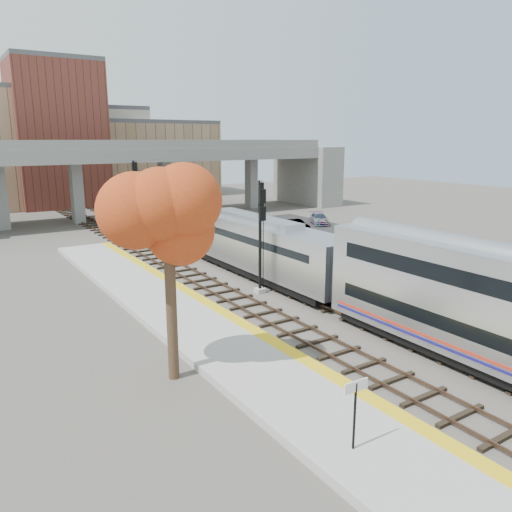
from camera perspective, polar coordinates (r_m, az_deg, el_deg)
ground at (r=25.40m, az=15.92°, el=-9.65°), size 160.00×160.00×0.00m
platform at (r=20.84m, az=2.19°, el=-13.85°), size 4.50×60.00×0.35m
yellow_strip at (r=21.80m, az=6.39°, el=-12.12°), size 0.70×60.00×0.01m
tracks at (r=34.84m, az=1.46°, el=-2.72°), size 10.70×95.00×0.25m
overpass at (r=64.48m, az=-12.12°, el=9.56°), size 54.00×12.00×9.50m
buildings_far at (r=83.98m, az=-19.95°, el=11.28°), size 43.00×21.00×20.60m
parking_lot at (r=54.56m, az=3.67°, el=3.06°), size 14.00×18.00×0.04m
locomotive at (r=35.89m, az=-0.14°, el=1.39°), size 3.02×19.05×4.10m
signal_mast_near at (r=31.30m, az=0.53°, el=1.59°), size 0.60×0.64×6.81m
signal_mast_mid at (r=38.78m, az=0.43°, el=3.62°), size 0.60×0.64×6.57m
signal_mast_far at (r=51.59m, az=-13.60°, el=6.43°), size 0.60×0.64×7.57m
station_sign at (r=15.93m, az=11.29°, el=-15.89°), size 0.90×0.08×2.27m
tree at (r=19.53m, az=-10.06°, el=4.15°), size 3.60×3.60×8.96m
car_a at (r=50.89m, az=2.95°, el=3.00°), size 1.60×3.41×1.13m
car_b at (r=53.60m, az=4.65°, el=3.53°), size 1.43×3.67×1.19m
car_c at (r=58.06m, az=7.23°, el=4.24°), size 3.56×4.58×1.24m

